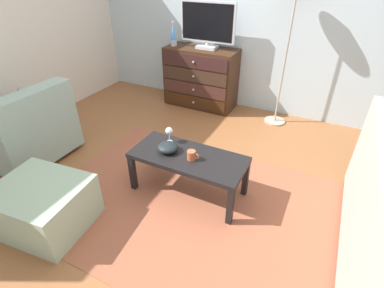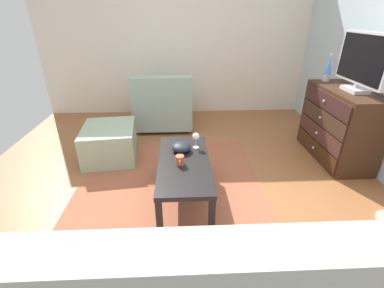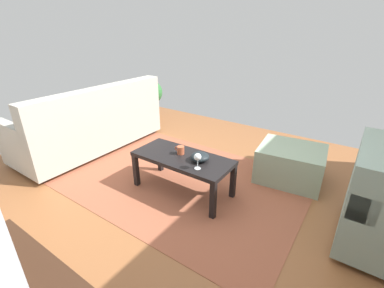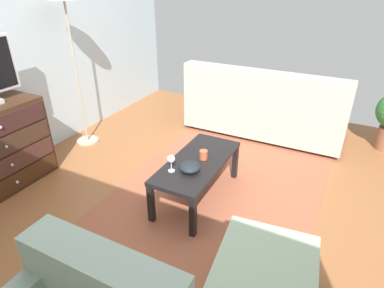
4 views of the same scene
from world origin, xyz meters
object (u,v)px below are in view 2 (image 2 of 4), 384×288
(dresser, at_px, (338,125))
(coffee_table, at_px, (184,166))
(bowl_decorative, at_px, (181,147))
(ottoman, at_px, (110,142))
(wine_glass, at_px, (196,137))
(armchair, at_px, (163,106))
(tv, at_px, (362,61))
(lava_lamp, at_px, (328,69))
(mug, at_px, (180,160))

(dresser, relative_size, coffee_table, 0.99)
(bowl_decorative, height_order, ottoman, bowl_decorative)
(wine_glass, xyz_separation_m, ottoman, (-0.61, -1.01, -0.33))
(dresser, distance_m, armchair, 2.38)
(wine_glass, relative_size, armchair, 0.18)
(coffee_table, height_order, armchair, armchair)
(tv, height_order, lava_lamp, tv)
(tv, height_order, coffee_table, tv)
(armchair, xyz_separation_m, ottoman, (0.95, -0.61, -0.14))
(coffee_table, bearing_deg, dresser, 112.15)
(dresser, distance_m, bowl_decorative, 1.95)
(armchair, distance_m, ottoman, 1.14)
(mug, height_order, ottoman, mug)
(lava_lamp, bearing_deg, coffee_table, -57.08)
(lava_lamp, height_order, ottoman, lava_lamp)
(tv, distance_m, coffee_table, 2.14)
(coffee_table, bearing_deg, tv, 109.87)
(lava_lamp, relative_size, wine_glass, 2.10)
(dresser, relative_size, tv, 1.33)
(tv, distance_m, ottoman, 2.93)
(lava_lamp, distance_m, mug, 2.27)
(wine_glass, xyz_separation_m, armchair, (-1.55, -0.40, -0.19))
(dresser, xyz_separation_m, tv, (0.08, 0.02, 0.74))
(lava_lamp, height_order, wine_glass, lava_lamp)
(coffee_table, relative_size, ottoman, 1.49)
(dresser, xyz_separation_m, coffee_table, (0.75, -1.85, -0.06))
(ottoman, bearing_deg, dresser, 87.47)
(dresser, bearing_deg, ottoman, -92.53)
(dresser, height_order, ottoman, dresser)
(dresser, bearing_deg, coffee_table, -67.85)
(coffee_table, distance_m, wine_glass, 0.34)
(lava_lamp, bearing_deg, ottoman, -83.76)
(mug, bearing_deg, coffee_table, 144.56)
(mug, relative_size, armchair, 0.13)
(dresser, relative_size, bowl_decorative, 5.54)
(mug, bearing_deg, ottoman, -137.26)
(tv, bearing_deg, mug, -69.09)
(wine_glass, relative_size, mug, 1.38)
(bowl_decorative, bearing_deg, coffee_table, 6.56)
(armchair, bearing_deg, bowl_decorative, 9.09)
(coffee_table, height_order, bowl_decorative, bowl_decorative)
(mug, height_order, bowl_decorative, mug)
(bowl_decorative, xyz_separation_m, ottoman, (-0.67, -0.87, -0.26))
(mug, relative_size, bowl_decorative, 0.61)
(tv, bearing_deg, ottoman, -94.07)
(armchair, bearing_deg, coffee_table, 8.82)
(tv, height_order, wine_glass, tv)
(dresser, xyz_separation_m, lava_lamp, (-0.42, -0.04, 0.57))
(lava_lamp, xyz_separation_m, ottoman, (0.29, -2.69, -0.80))
(tv, height_order, mug, tv)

